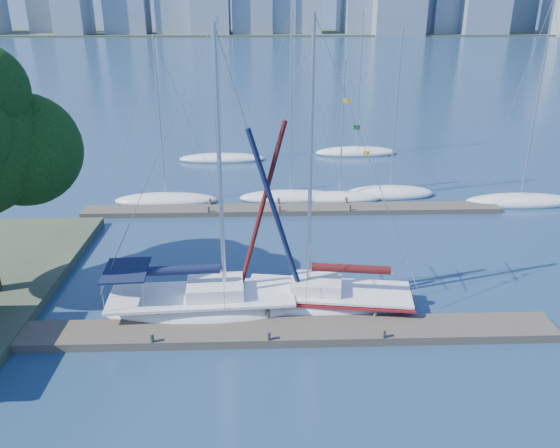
{
  "coord_description": "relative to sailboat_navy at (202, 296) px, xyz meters",
  "views": [
    {
      "loc": [
        -0.17,
        -20.96,
        13.75
      ],
      "look_at": [
        0.67,
        4.0,
        3.83
      ],
      "focal_mm": 35.0,
      "sensor_mm": 36.0,
      "label": 1
    }
  ],
  "objects": [
    {
      "name": "bg_boat_6",
      "position": [
        -0.9,
        28.42,
        -0.75
      ],
      "size": [
        8.49,
        3.38,
        13.51
      ],
      "rotation": [
        0.0,
        0.0,
        0.15
      ],
      "color": "white",
      "rests_on": "ground"
    },
    {
      "name": "bg_boat_4",
      "position": [
        12.92,
        17.35,
        -0.73
      ],
      "size": [
        7.31,
        4.71,
        12.84
      ],
      "rotation": [
        0.0,
        0.0,
        -0.37
      ],
      "color": "white",
      "rests_on": "ground"
    },
    {
      "name": "far_shore",
      "position": [
        3.12,
        318.04,
        -1.01
      ],
      "size": [
        800.0,
        100.0,
        1.5
      ],
      "primitive_type": "cube",
      "color": "#38472D",
      "rests_on": "ground"
    },
    {
      "name": "sailboat_maroon",
      "position": [
        6.08,
        0.42,
        0.1
      ],
      "size": [
        8.86,
        3.98,
        14.21
      ],
      "rotation": [
        0.0,
        0.0,
        -0.14
      ],
      "color": "white",
      "rests_on": "ground"
    },
    {
      "name": "bg_boat_3",
      "position": [
        8.84,
        16.49,
        -0.79
      ],
      "size": [
        6.82,
        4.32,
        10.62
      ],
      "rotation": [
        0.0,
        0.0,
        -0.4
      ],
      "color": "white",
      "rests_on": "ground"
    },
    {
      "name": "bg_boat_2",
      "position": [
        5.08,
        16.71,
        -0.74
      ],
      "size": [
        7.91,
        2.59,
        13.92
      ],
      "rotation": [
        0.0,
        0.0,
        -0.06
      ],
      "color": "white",
      "rests_on": "ground"
    },
    {
      "name": "ground",
      "position": [
        3.12,
        -1.96,
        -1.01
      ],
      "size": [
        700.0,
        700.0,
        0.0
      ],
      "primitive_type": "plane",
      "color": "navy",
      "rests_on": "ground"
    },
    {
      "name": "near_dock",
      "position": [
        3.12,
        -1.96,
        -0.81
      ],
      "size": [
        26.0,
        2.0,
        0.4
      ],
      "primitive_type": "cube",
      "color": "#494135",
      "rests_on": "ground"
    },
    {
      "name": "far_dock",
      "position": [
        5.12,
        14.04,
        -0.83
      ],
      "size": [
        30.0,
        1.8,
        0.36
      ],
      "primitive_type": "cube",
      "color": "#494135",
      "rests_on": "ground"
    },
    {
      "name": "sailboat_navy",
      "position": [
        0.0,
        0.0,
        0.0
      ],
      "size": [
        9.55,
        3.62,
        13.89
      ],
      "rotation": [
        0.0,
        0.0,
        0.06
      ],
      "color": "white",
      "rests_on": "ground"
    },
    {
      "name": "bg_boat_7",
      "position": [
        12.39,
        30.36,
        -0.73
      ],
      "size": [
        8.46,
        4.83,
        13.96
      ],
      "rotation": [
        0.0,
        0.0,
        -0.32
      ],
      "color": "white",
      "rests_on": "ground"
    },
    {
      "name": "bg_boat_5",
      "position": [
        22.27,
        15.09,
        -0.72
      ],
      "size": [
        8.63,
        5.02,
        15.0
      ],
      "rotation": [
        0.0,
        0.0,
        0.34
      ],
      "color": "white",
      "rests_on": "ground"
    },
    {
      "name": "bg_boat_0",
      "position": [
        -4.33,
        16.3,
        -0.75
      ],
      "size": [
        7.79,
        2.44,
        12.45
      ],
      "rotation": [
        0.0,
        0.0,
        0.03
      ],
      "color": "white",
      "rests_on": "ground"
    }
  ]
}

